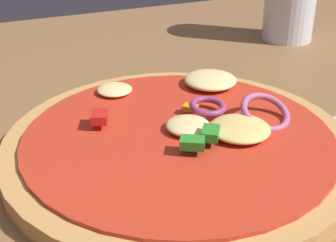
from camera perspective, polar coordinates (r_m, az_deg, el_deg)
dining_table at (r=0.34m, az=-4.72°, el=-10.05°), size 1.26×0.93×0.03m
pizza at (r=0.37m, az=1.50°, el=-2.55°), size 0.27×0.27×0.04m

